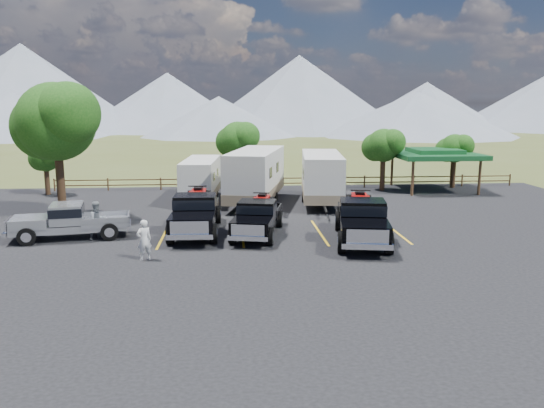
{
  "coord_description": "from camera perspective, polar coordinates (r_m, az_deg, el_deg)",
  "views": [
    {
      "loc": [
        -2.49,
        -22.49,
        6.64
      ],
      "look_at": [
        -0.49,
        3.87,
        1.6
      ],
      "focal_mm": 35.0,
      "sensor_mm": 36.0,
      "label": 1
    }
  ],
  "objects": [
    {
      "name": "tree_ne_a",
      "position": [
        41.26,
        11.87,
        6.18
      ],
      "size": [
        3.11,
        2.92,
        4.76
      ],
      "color": "#321E13",
      "rests_on": "ground"
    },
    {
      "name": "tree_big_nw",
      "position": [
        33.1,
        -22.27,
        8.19
      ],
      "size": [
        5.54,
        5.18,
        7.84
      ],
      "color": "#321E13",
      "rests_on": "ground"
    },
    {
      "name": "tree_nw_small",
      "position": [
        41.94,
        -23.23,
        4.65
      ],
      "size": [
        2.59,
        2.43,
        3.85
      ],
      "color": "#321E13",
      "rests_on": "ground"
    },
    {
      "name": "pavilion",
      "position": [
        42.6,
        17.07,
        5.13
      ],
      "size": [
        6.2,
        6.2,
        3.22
      ],
      "color": "brown",
      "rests_on": "ground"
    },
    {
      "name": "tree_ne_b",
      "position": [
        44.25,
        19.02,
        5.66
      ],
      "size": [
        2.77,
        2.59,
        4.27
      ],
      "color": "#321E13",
      "rests_on": "ground"
    },
    {
      "name": "rig_center",
      "position": [
        26.96,
        -1.53,
        -1.3
      ],
      "size": [
        3.06,
        6.19,
        1.98
      ],
      "rotation": [
        0.0,
        0.0,
        -0.21
      ],
      "color": "black",
      "rests_on": "asphalt_lot"
    },
    {
      "name": "rig_right",
      "position": [
        26.09,
        9.63,
        -1.53
      ],
      "size": [
        3.3,
        7.13,
        2.29
      ],
      "rotation": [
        0.0,
        0.0,
        -0.17
      ],
      "color": "black",
      "rests_on": "asphalt_lot"
    },
    {
      "name": "mountain_range",
      "position": [
        128.58,
        -6.76,
        11.27
      ],
      "size": [
        209.0,
        71.0,
        20.0
      ],
      "color": "slate",
      "rests_on": "ground"
    },
    {
      "name": "pickup_silver",
      "position": [
        27.96,
        -20.84,
        -1.67
      ],
      "size": [
        6.07,
        2.91,
        1.75
      ],
      "rotation": [
        0.0,
        0.0,
        -1.38
      ],
      "color": "#94969C",
      "rests_on": "asphalt_lot"
    },
    {
      "name": "trailer_left",
      "position": [
        36.43,
        -7.63,
        2.65
      ],
      "size": [
        2.61,
        8.27,
        2.87
      ],
      "rotation": [
        0.0,
        0.0,
        -0.07
      ],
      "color": "white",
      "rests_on": "asphalt_lot"
    },
    {
      "name": "rail_fence",
      "position": [
        41.68,
        1.89,
        2.47
      ],
      "size": [
        36.12,
        0.12,
        1.0
      ],
      "color": "brown",
      "rests_on": "ground"
    },
    {
      "name": "trailer_center",
      "position": [
        34.99,
        -1.76,
        3.02
      ],
      "size": [
        4.48,
        10.31,
        3.58
      ],
      "rotation": [
        0.0,
        0.0,
        -0.23
      ],
      "color": "white",
      "rests_on": "asphalt_lot"
    },
    {
      "name": "stall_lines",
      "position": [
        27.42,
        1.0,
        -3.13
      ],
      "size": [
        12.12,
        5.5,
        0.01
      ],
      "color": "yellow",
      "rests_on": "asphalt_lot"
    },
    {
      "name": "ground",
      "position": [
        23.58,
        1.9,
        -5.57
      ],
      "size": [
        320.0,
        320.0,
        0.0
      ],
      "primitive_type": "plane",
      "color": "#4B5323",
      "rests_on": "ground"
    },
    {
      "name": "tree_north",
      "position": [
        41.61,
        -3.73,
        6.91
      ],
      "size": [
        3.46,
        3.24,
        5.25
      ],
      "color": "#321E13",
      "rests_on": "ground"
    },
    {
      "name": "person_a",
      "position": [
        23.25,
        -13.6,
        -3.77
      ],
      "size": [
        0.76,
        0.66,
        1.76
      ],
      "primitive_type": "imported",
      "rotation": [
        0.0,
        0.0,
        3.61
      ],
      "color": "silver",
      "rests_on": "asphalt_lot"
    },
    {
      "name": "person_b",
      "position": [
        27.37,
        -18.24,
        -1.68
      ],
      "size": [
        1.16,
        1.14,
        1.89
      ],
      "primitive_type": "imported",
      "rotation": [
        0.0,
        0.0,
        0.7
      ],
      "color": "slate",
      "rests_on": "asphalt_lot"
    },
    {
      "name": "trailer_right",
      "position": [
        35.43,
        5.35,
        2.86
      ],
      "size": [
        3.34,
        9.61,
        3.32
      ],
      "rotation": [
        0.0,
        0.0,
        -0.11
      ],
      "color": "white",
      "rests_on": "asphalt_lot"
    },
    {
      "name": "asphalt_lot",
      "position": [
        26.46,
        1.2,
        -3.7
      ],
      "size": [
        44.0,
        34.0,
        0.04
      ],
      "primitive_type": "cube",
      "color": "black",
      "rests_on": "ground"
    },
    {
      "name": "rig_left",
      "position": [
        27.61,
        -8.2,
        -0.84
      ],
      "size": [
        2.5,
        6.79,
        2.25
      ],
      "rotation": [
        0.0,
        0.0,
        -0.02
      ],
      "color": "black",
      "rests_on": "asphalt_lot"
    }
  ]
}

